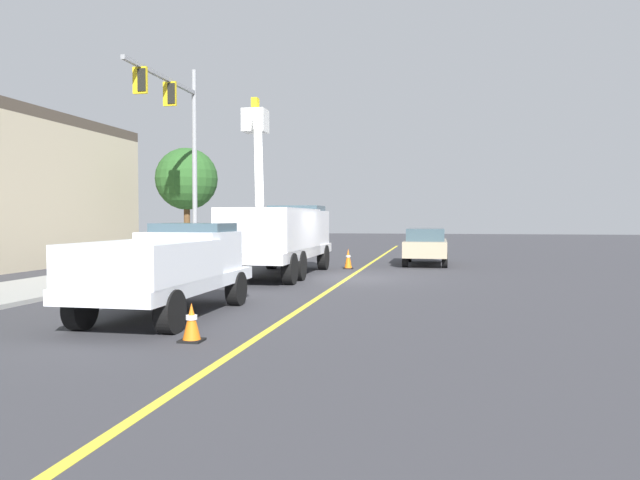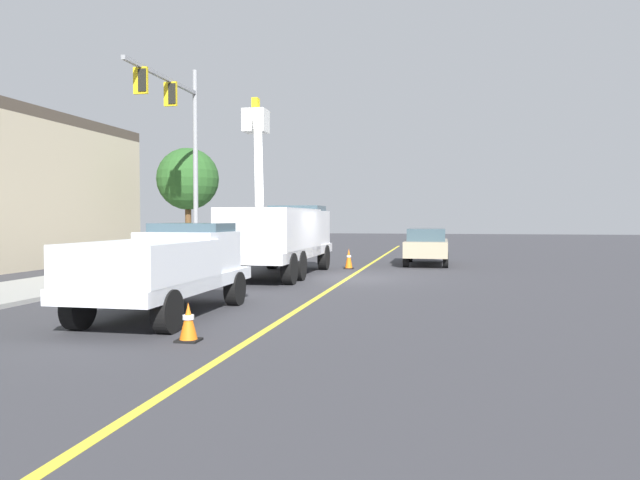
% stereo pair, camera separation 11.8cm
% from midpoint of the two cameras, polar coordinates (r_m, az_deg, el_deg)
% --- Properties ---
extents(ground, '(120.00, 120.00, 0.00)m').
position_cam_midpoint_polar(ground, '(21.47, 2.55, -3.70)').
color(ground, '#38383D').
extents(sidewalk_far_side, '(60.05, 4.59, 0.12)m').
position_cam_midpoint_polar(sidewalk_far_side, '(24.42, -18.28, -2.95)').
color(sidewalk_far_side, '#9E9E99').
rests_on(sidewalk_far_side, ground).
extents(lane_centre_stripe, '(50.00, 0.98, 0.01)m').
position_cam_midpoint_polar(lane_centre_stripe, '(21.47, 2.55, -3.68)').
color(lane_centre_stripe, yellow).
rests_on(lane_centre_stripe, ground).
extents(utility_bucket_truck, '(8.24, 3.05, 6.92)m').
position_cam_midpoint_polar(utility_bucket_truck, '(22.49, -4.04, 0.67)').
color(utility_bucket_truck, white).
rests_on(utility_bucket_truck, ground).
extents(service_pickup_truck, '(5.63, 2.26, 2.06)m').
position_cam_midpoint_polar(service_pickup_truck, '(13.57, -14.78, -2.45)').
color(service_pickup_truck, white).
rests_on(service_pickup_truck, ground).
extents(passing_minivan, '(4.83, 2.01, 1.69)m').
position_cam_midpoint_polar(passing_minivan, '(28.00, 10.03, -0.36)').
color(passing_minivan, tan).
rests_on(passing_minivan, ground).
extents(traffic_cone_leading, '(0.40, 0.40, 0.69)m').
position_cam_midpoint_polar(traffic_cone_leading, '(10.82, -12.57, -7.75)').
color(traffic_cone_leading, black).
rests_on(traffic_cone_leading, ground).
extents(traffic_cone_mid_front, '(0.40, 0.40, 0.87)m').
position_cam_midpoint_polar(traffic_cone_mid_front, '(25.36, 2.60, -1.83)').
color(traffic_cone_mid_front, black).
rests_on(traffic_cone_mid_front, ground).
extents(traffic_signal_mast, '(6.30, 0.60, 8.91)m').
position_cam_midpoint_polar(traffic_signal_mast, '(26.51, -13.56, 10.24)').
color(traffic_signal_mast, gray).
rests_on(traffic_signal_mast, ground).
extents(street_tree_right, '(3.22, 3.22, 5.82)m').
position_cam_midpoint_polar(street_tree_right, '(31.71, -12.82, 5.72)').
color(street_tree_right, brown).
rests_on(street_tree_right, ground).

